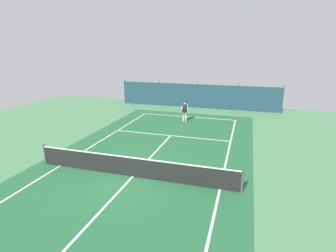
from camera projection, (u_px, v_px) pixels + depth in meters
name	position (u px, v px, depth m)	size (l,w,h in m)	color
ground_plane	(133.00, 177.00, 12.60)	(36.00, 36.00, 0.00)	#4C8456
court_surface	(133.00, 177.00, 12.60)	(11.02, 26.60, 0.01)	#236038
tennis_net	(132.00, 167.00, 12.45)	(10.12, 0.10, 1.10)	black
back_fence	(198.00, 100.00, 27.43)	(16.30, 0.98, 2.70)	#1E3D4C
tennis_player	(185.00, 110.00, 21.87)	(0.64, 0.80, 1.64)	beige
tennis_ball_near_player	(163.00, 115.00, 24.07)	(0.07, 0.07, 0.07)	#CCDB33
parked_car	(175.00, 95.00, 29.89)	(2.03, 4.21, 1.68)	black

